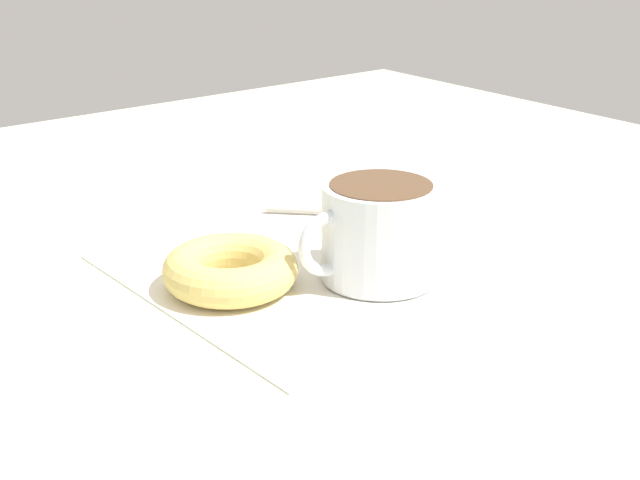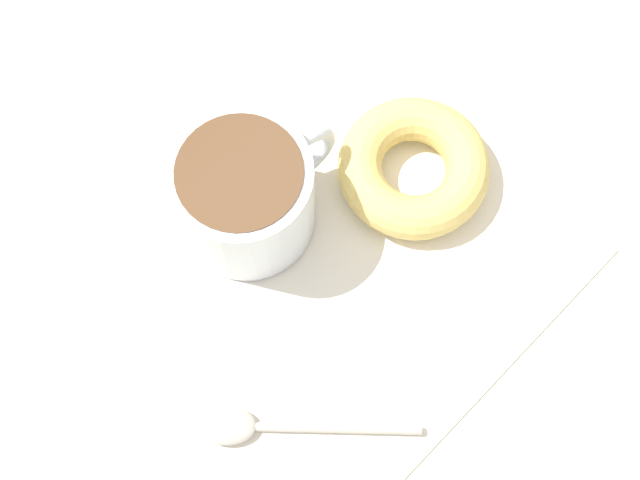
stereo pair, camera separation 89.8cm
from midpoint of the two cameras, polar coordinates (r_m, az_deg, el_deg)
name	(u,v)px [view 2 (the right image)]	position (r cm, az deg, el deg)	size (l,w,h in cm)	color
ground_plane	(312,287)	(50.26, 4.65, -50.05)	(120.00, 120.00, 2.00)	beige
napkin	(320,251)	(48.22, 5.68, -48.49)	(28.15, 28.15, 0.30)	white
coffee_cup	(243,196)	(43.49, -3.42, -48.60)	(11.96, 8.99, 7.59)	silver
donut	(413,168)	(45.26, 16.38, -42.42)	(10.21, 10.21, 2.96)	#E5C66B
spoon	(260,427)	(54.31, -1.18, -59.72)	(10.82, 10.79, 0.90)	#B7B2A8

